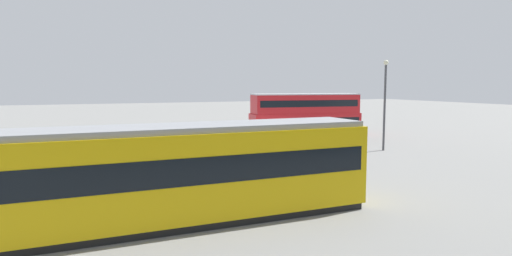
# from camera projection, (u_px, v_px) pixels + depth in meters

# --- Properties ---
(ground_plane) EXTENTS (160.00, 160.00, 0.00)m
(ground_plane) POSITION_uv_depth(u_px,v_px,m) (273.00, 143.00, 34.00)
(ground_plane) COLOR gray
(double_decker_bus) EXTENTS (10.45, 3.87, 3.94)m
(double_decker_bus) POSITION_uv_depth(u_px,v_px,m) (305.00, 115.00, 38.59)
(double_decker_bus) COLOR red
(double_decker_bus) RESTS_ON ground
(tram_yellow) EXTENTS (13.66, 2.63, 3.40)m
(tram_yellow) POSITION_uv_depth(u_px,v_px,m) (182.00, 172.00, 14.43)
(tram_yellow) COLOR #E5B70C
(tram_yellow) RESTS_ON ground
(pedestrian_near_railing) EXTENTS (0.45, 0.45, 1.62)m
(pedestrian_near_railing) POSITION_uv_depth(u_px,v_px,m) (230.00, 142.00, 28.02)
(pedestrian_near_railing) COLOR black
(pedestrian_near_railing) RESTS_ON ground
(pedestrian_crossing) EXTENTS (0.44, 0.44, 1.64)m
(pedestrian_crossing) POSITION_uv_depth(u_px,v_px,m) (323.00, 142.00, 28.20)
(pedestrian_crossing) COLOR black
(pedestrian_crossing) RESTS_ON ground
(pedestrian_railing) EXTENTS (9.95, 1.38, 1.08)m
(pedestrian_railing) POSITION_uv_depth(u_px,v_px,m) (248.00, 144.00, 28.23)
(pedestrian_railing) COLOR gray
(pedestrian_railing) RESTS_ON ground
(info_sign) EXTENTS (1.07, 0.37, 2.34)m
(info_sign) POSITION_uv_depth(u_px,v_px,m) (199.00, 133.00, 27.44)
(info_sign) COLOR slate
(info_sign) RESTS_ON ground
(street_lamp) EXTENTS (0.36, 0.36, 6.53)m
(street_lamp) POSITION_uv_depth(u_px,v_px,m) (385.00, 98.00, 30.05)
(street_lamp) COLOR #4C4C51
(street_lamp) RESTS_ON ground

